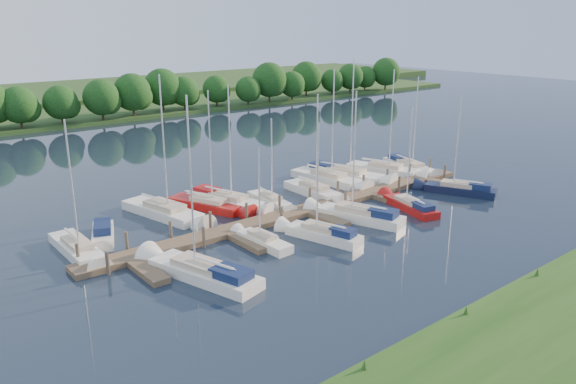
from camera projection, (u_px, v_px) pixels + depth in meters
ground at (374, 239)px, 42.44m from camera, size 260.00×260.00×0.00m
dock at (310, 212)px, 47.81m from camera, size 40.00×6.00×0.40m
mooring_pilings at (301, 205)px, 48.52m from camera, size 38.24×2.84×2.00m
far_shore at (55, 113)px, 97.99m from camera, size 180.00×30.00×0.60m
distant_hill at (16, 96)px, 116.42m from camera, size 220.00×40.00×1.40m
treeline at (77, 99)px, 86.89m from camera, size 146.99×9.94×8.21m
sailboat_n_0 at (79, 251)px, 39.66m from camera, size 1.87×7.83×10.04m
motorboat at (103, 235)px, 42.48m from camera, size 3.21×5.41×1.47m
sailboat_n_2 at (166, 214)px, 47.16m from camera, size 3.95×9.77×12.33m
sailboat_n_3 at (210, 206)px, 49.12m from camera, size 4.47×8.38×10.78m
sailboat_n_4 at (228, 202)px, 49.99m from camera, size 4.16×8.81×11.24m
sailboat_n_5 at (271, 202)px, 50.32m from camera, size 2.05×6.37×8.17m
sailboat_n_6 at (314, 192)px, 53.04m from camera, size 2.01×7.72×9.99m
sailboat_n_7 at (330, 180)px, 57.15m from camera, size 3.21×9.35×11.82m
sailboat_n_8 at (346, 175)px, 58.83m from camera, size 4.85×10.14×12.73m
sailboat_n_9 at (387, 171)px, 60.53m from camera, size 4.58×9.01×11.51m
sailboat_n_10 at (410, 167)px, 62.16m from camera, size 3.60×8.43×10.53m
sailboat_s_0 at (201, 273)px, 36.06m from camera, size 4.37×9.62×12.10m
sailboat_s_1 at (262, 242)px, 41.28m from camera, size 1.64×5.89×7.70m
sailboat_s_2 at (321, 235)px, 42.42m from camera, size 3.22×7.14×9.27m
sailboat_s_3 at (357, 216)px, 46.41m from camera, size 4.24×8.58×11.06m
sailboat_s_4 at (409, 206)px, 49.11m from camera, size 3.23×7.24×9.18m
sailboat_s_5 at (458, 190)px, 53.59m from camera, size 4.37×7.54×9.93m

